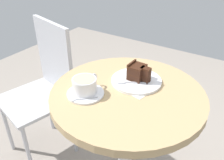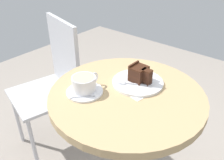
{
  "view_description": "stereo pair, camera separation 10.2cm",
  "coord_description": "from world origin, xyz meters",
  "px_view_note": "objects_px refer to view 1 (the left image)",
  "views": [
    {
      "loc": [
        -0.75,
        -0.41,
        1.31
      ],
      "look_at": [
        -0.01,
        0.07,
        0.78
      ],
      "focal_mm": 38.0,
      "sensor_mm": 36.0,
      "label": 1
    },
    {
      "loc": [
        -0.69,
        -0.49,
        1.31
      ],
      "look_at": [
        -0.01,
        0.07,
        0.78
      ],
      "focal_mm": 38.0,
      "sensor_mm": 36.0,
      "label": 2
    }
  ],
  "objects_px": {
    "cake_plate": "(136,81)",
    "fork": "(129,82)",
    "teaspoon": "(81,99)",
    "cafe_chair": "(45,82)",
    "coffee_cup": "(85,85)",
    "cake_slice": "(138,72)",
    "saucer": "(86,93)",
    "napkin": "(136,86)"
  },
  "relations": [
    {
      "from": "coffee_cup",
      "to": "fork",
      "type": "xyz_separation_m",
      "value": [
        0.16,
        -0.12,
        -0.03
      ]
    },
    {
      "from": "fork",
      "to": "cafe_chair",
      "type": "relative_size",
      "value": 0.14
    },
    {
      "from": "coffee_cup",
      "to": "saucer",
      "type": "bearing_deg",
      "value": -133.01
    },
    {
      "from": "saucer",
      "to": "cafe_chair",
      "type": "height_order",
      "value": "cafe_chair"
    },
    {
      "from": "cake_plate",
      "to": "teaspoon",
      "type": "bearing_deg",
      "value": 155.44
    },
    {
      "from": "cafe_chair",
      "to": "cake_plate",
      "type": "bearing_deg",
      "value": 15.53
    },
    {
      "from": "cake_plate",
      "to": "cafe_chair",
      "type": "relative_size",
      "value": 0.26
    },
    {
      "from": "coffee_cup",
      "to": "cake_slice",
      "type": "bearing_deg",
      "value": -33.4
    },
    {
      "from": "coffee_cup",
      "to": "cake_plate",
      "type": "relative_size",
      "value": 0.59
    },
    {
      "from": "saucer",
      "to": "cake_plate",
      "type": "relative_size",
      "value": 0.68
    },
    {
      "from": "teaspoon",
      "to": "fork",
      "type": "distance_m",
      "value": 0.24
    },
    {
      "from": "coffee_cup",
      "to": "napkin",
      "type": "xyz_separation_m",
      "value": [
        0.17,
        -0.15,
        -0.04
      ]
    },
    {
      "from": "saucer",
      "to": "cafe_chair",
      "type": "bearing_deg",
      "value": 68.72
    },
    {
      "from": "cake_slice",
      "to": "cafe_chair",
      "type": "height_order",
      "value": "cafe_chair"
    },
    {
      "from": "napkin",
      "to": "fork",
      "type": "bearing_deg",
      "value": 102.71
    },
    {
      "from": "cake_plate",
      "to": "cake_slice",
      "type": "xyz_separation_m",
      "value": [
        0.01,
        -0.0,
        0.04
      ]
    },
    {
      "from": "saucer",
      "to": "fork",
      "type": "relative_size",
      "value": 1.24
    },
    {
      "from": "fork",
      "to": "coffee_cup",
      "type": "bearing_deg",
      "value": 21.99
    },
    {
      "from": "cake_slice",
      "to": "coffee_cup",
      "type": "bearing_deg",
      "value": 146.6
    },
    {
      "from": "fork",
      "to": "saucer",
      "type": "bearing_deg",
      "value": 23.9
    },
    {
      "from": "cake_slice",
      "to": "napkin",
      "type": "xyz_separation_m",
      "value": [
        -0.05,
        -0.02,
        -0.04
      ]
    },
    {
      "from": "cafe_chair",
      "to": "coffee_cup",
      "type": "bearing_deg",
      "value": -6.79
    },
    {
      "from": "cake_plate",
      "to": "fork",
      "type": "relative_size",
      "value": 1.82
    },
    {
      "from": "cake_plate",
      "to": "fork",
      "type": "distance_m",
      "value": 0.05
    },
    {
      "from": "coffee_cup",
      "to": "cafe_chair",
      "type": "distance_m",
      "value": 0.58
    },
    {
      "from": "napkin",
      "to": "cake_plate",
      "type": "bearing_deg",
      "value": 25.34
    },
    {
      "from": "cake_plate",
      "to": "cafe_chair",
      "type": "bearing_deg",
      "value": 91.32
    },
    {
      "from": "teaspoon",
      "to": "cafe_chair",
      "type": "relative_size",
      "value": 0.09
    },
    {
      "from": "saucer",
      "to": "cafe_chair",
      "type": "distance_m",
      "value": 0.57
    },
    {
      "from": "saucer",
      "to": "teaspoon",
      "type": "relative_size",
      "value": 1.92
    },
    {
      "from": "teaspoon",
      "to": "cafe_chair",
      "type": "xyz_separation_m",
      "value": [
        0.24,
        0.51,
        -0.22
      ]
    },
    {
      "from": "coffee_cup",
      "to": "cafe_chair",
      "type": "xyz_separation_m",
      "value": [
        0.19,
        0.49,
        -0.25
      ]
    },
    {
      "from": "teaspoon",
      "to": "cafe_chair",
      "type": "height_order",
      "value": "cafe_chair"
    },
    {
      "from": "cake_slice",
      "to": "cafe_chair",
      "type": "distance_m",
      "value": 0.68
    },
    {
      "from": "cake_slice",
      "to": "cafe_chair",
      "type": "xyz_separation_m",
      "value": [
        -0.02,
        0.63,
        -0.26
      ]
    },
    {
      "from": "cake_plate",
      "to": "napkin",
      "type": "distance_m",
      "value": 0.04
    },
    {
      "from": "teaspoon",
      "to": "napkin",
      "type": "xyz_separation_m",
      "value": [
        0.22,
        -0.13,
        -0.01
      ]
    },
    {
      "from": "teaspoon",
      "to": "cake_plate",
      "type": "relative_size",
      "value": 0.36
    },
    {
      "from": "saucer",
      "to": "coffee_cup",
      "type": "xyz_separation_m",
      "value": [
        0.0,
        0.0,
        0.04
      ]
    },
    {
      "from": "coffee_cup",
      "to": "teaspoon",
      "type": "height_order",
      "value": "coffee_cup"
    },
    {
      "from": "cake_slice",
      "to": "napkin",
      "type": "distance_m",
      "value": 0.07
    },
    {
      "from": "saucer",
      "to": "coffee_cup",
      "type": "relative_size",
      "value": 1.15
    }
  ]
}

